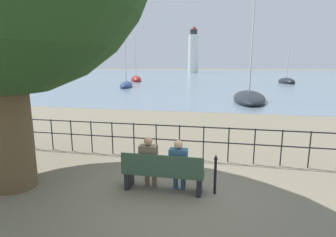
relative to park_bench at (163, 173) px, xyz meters
The scene contains 12 objects.
ground_plane 0.44m from the park_bench, 90.00° to the left, with size 1000.00×1000.00×0.00m, color #7A705B.
harbor_water 160.97m from the park_bench, 90.00° to the left, with size 600.00×300.00×0.01m.
park_bench is the anchor object (origin of this frame).
seated_person_left 0.43m from the park_bench, 167.14° to the left, with size 0.39×0.35×1.24m.
seated_person_right 0.42m from the park_bench, 13.07° to the left, with size 0.39×0.35×1.21m.
promenade_railing 2.25m from the park_bench, 90.00° to the left, with size 13.16×0.04×1.05m.
closed_umbrella 1.16m from the park_bench, ahead, with size 0.09×0.09×0.91m.
sailboat_0 49.08m from the park_bench, 109.52° to the left, with size 4.39×6.69×10.09m.
sailboat_2 18.32m from the park_bench, 79.25° to the left, with size 2.91×9.06×9.52m.
sailboat_3 47.06m from the park_bench, 74.92° to the left, with size 2.86×6.21×7.24m.
sailboat_4 32.93m from the park_bench, 112.27° to the left, with size 3.21×6.74×12.44m.
harbor_lighthouse 133.77m from the park_bench, 96.33° to the left, with size 5.13×5.13×23.33m.
Camera 1 is at (1.26, -5.42, 2.75)m, focal length 28.00 mm.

